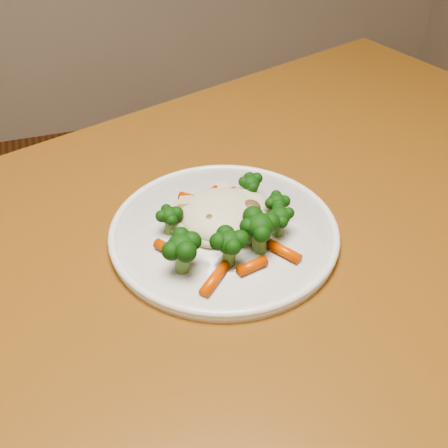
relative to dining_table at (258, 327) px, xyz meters
name	(u,v)px	position (x,y,z in m)	size (l,w,h in m)	color
dining_table	(258,327)	(0.00, 0.00, 0.00)	(1.42, 1.17, 0.75)	brown
plate	(224,233)	(-0.02, 0.07, 0.10)	(0.27, 0.27, 0.01)	white
meal	(227,219)	(-0.02, 0.06, 0.13)	(0.17, 0.18, 0.05)	beige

